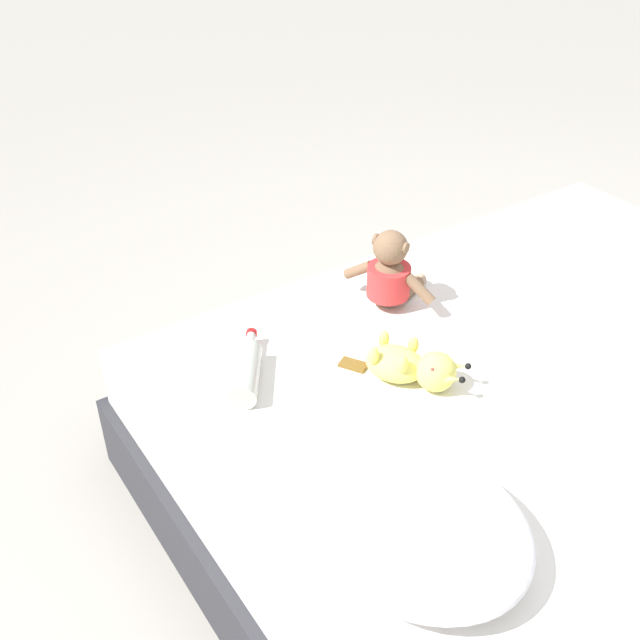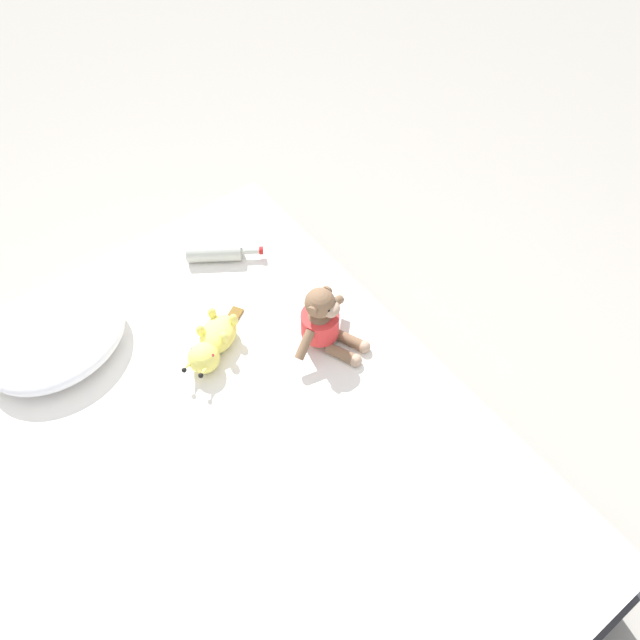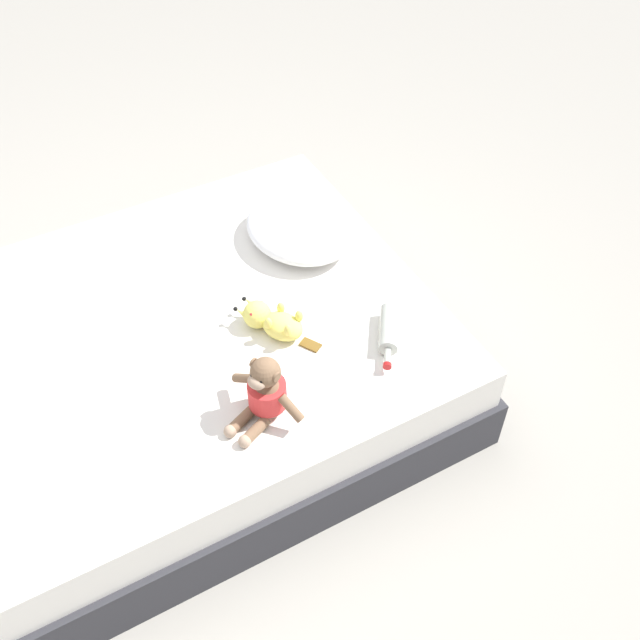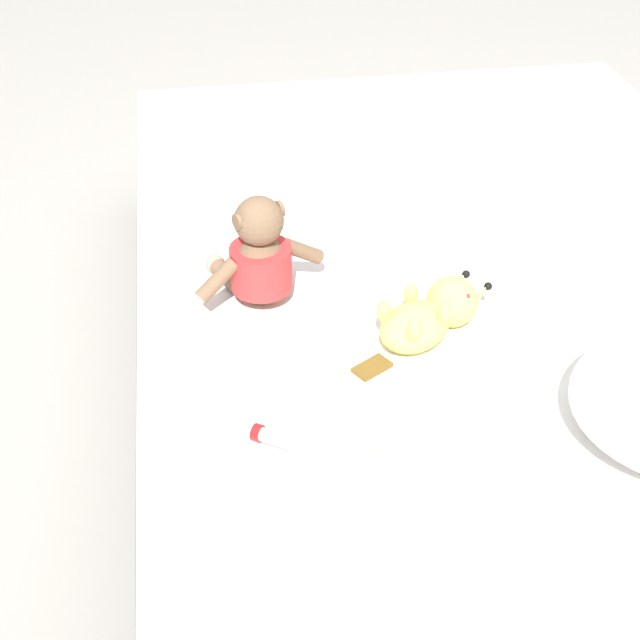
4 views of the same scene
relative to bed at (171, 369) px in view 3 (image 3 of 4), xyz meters
The scene contains 6 objects.
ground_plane 0.20m from the bed, ahead, with size 16.00×16.00×0.00m, color #9E998E.
bed is the anchor object (origin of this frame).
pillow 0.74m from the bed, 107.67° to the left, with size 0.53×0.47×0.12m.
plush_monkey 0.59m from the bed, 19.11° to the left, with size 0.27×0.25×0.24m.
plush_yellow_creature 0.46m from the bed, 62.61° to the left, with size 0.30×0.23×0.10m.
glass_bottle 0.82m from the bed, 59.57° to the left, with size 0.25×0.19×0.07m.
Camera 3 is at (1.79, -0.35, 2.29)m, focal length 41.21 mm.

